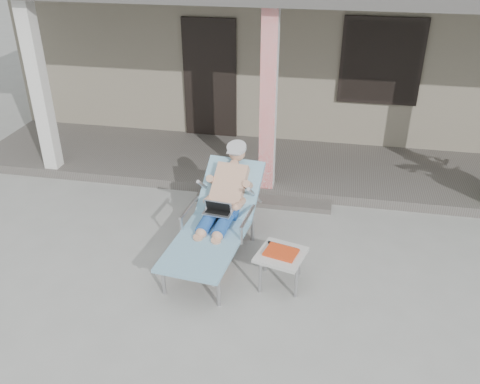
# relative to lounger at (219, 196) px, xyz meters

# --- Properties ---
(ground) EXTENTS (60.00, 60.00, 0.00)m
(ground) POSITION_rel_lounger_xyz_m (0.35, -0.55, -0.80)
(ground) COLOR #9E9E99
(ground) RESTS_ON ground
(house) EXTENTS (10.40, 5.40, 3.30)m
(house) POSITION_rel_lounger_xyz_m (0.36, 5.95, 0.87)
(house) COLOR gray
(house) RESTS_ON ground
(porch_deck) EXTENTS (10.00, 2.00, 0.15)m
(porch_deck) POSITION_rel_lounger_xyz_m (0.35, 2.45, -0.72)
(porch_deck) COLOR #605B56
(porch_deck) RESTS_ON ground
(porch_step) EXTENTS (2.00, 0.30, 0.07)m
(porch_step) POSITION_rel_lounger_xyz_m (0.35, 1.30, -0.76)
(porch_step) COLOR #605B56
(porch_step) RESTS_ON ground
(lounger) EXTENTS (0.96, 2.05, 1.30)m
(lounger) POSITION_rel_lounger_xyz_m (0.00, 0.00, 0.00)
(lounger) COLOR #B7B7BC
(lounger) RESTS_ON ground
(side_table) EXTENTS (0.61, 0.61, 0.45)m
(side_table) POSITION_rel_lounger_xyz_m (0.82, -0.50, -0.42)
(side_table) COLOR beige
(side_table) RESTS_ON ground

